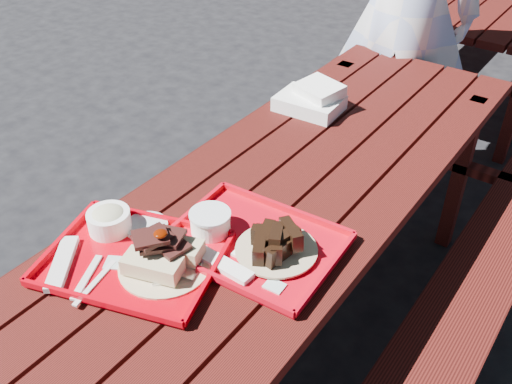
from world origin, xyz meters
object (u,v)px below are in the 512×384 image
Objects in this scene: near_tray at (137,248)px; person at (406,8)px; far_tray at (250,241)px; picnic_table_near at (282,234)px.

near_tray is 1.84m from person.
near_tray is 0.29× the size of person.
near_tray is 1.12× the size of far_tray.
picnic_table_near is 1.40m from person.
picnic_table_near is 0.56m from near_tray.
person is (-0.20, 1.34, 0.36)m from picnic_table_near.
far_tray is at bearing 88.51° from person.
far_tray is (0.22, 0.21, -0.01)m from near_tray.
picnic_table_near is 4.53× the size of near_tray.
picnic_table_near is at bearing 74.31° from near_tray.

